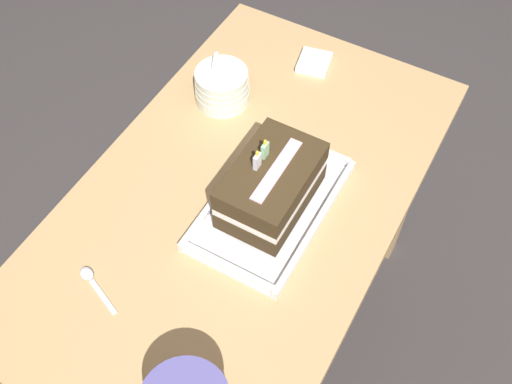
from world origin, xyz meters
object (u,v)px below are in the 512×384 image
at_px(serving_spoon_near_tray, 90,279).
at_px(foil_tray, 272,205).
at_px(napkin_pile, 314,62).
at_px(birthday_cake, 272,184).
at_px(bowl_stack, 222,86).

bearing_deg(serving_spoon_near_tray, foil_tray, -34.68).
bearing_deg(napkin_pile, serving_spoon_near_tray, 171.59).
bearing_deg(birthday_cake, napkin_pile, 14.55).
relative_size(bowl_stack, napkin_pile, 1.34).
bearing_deg(birthday_cake, serving_spoon_near_tray, 145.33).
height_order(birthday_cake, serving_spoon_near_tray, birthday_cake).
distance_m(birthday_cake, napkin_pile, 0.44).
bearing_deg(foil_tray, napkin_pile, 14.56).
height_order(foil_tray, napkin_pile, foil_tray).
distance_m(bowl_stack, serving_spoon_near_tray, 0.53).
height_order(birthday_cake, napkin_pile, birthday_cake).
xyz_separation_m(foil_tray, bowl_stack, (0.21, 0.25, 0.03)).
relative_size(foil_tray, birthday_cake, 1.62).
bearing_deg(bowl_stack, birthday_cake, -130.85).
height_order(serving_spoon_near_tray, napkin_pile, napkin_pile).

